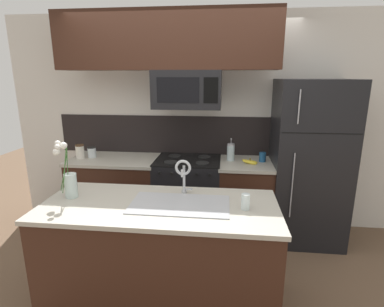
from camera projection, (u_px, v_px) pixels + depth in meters
The scene contains 19 objects.
ground_plane at pixel (177, 277), 2.88m from camera, with size 10.00×10.00×0.00m, color brown.
rear_partition at pixel (215, 123), 3.75m from camera, with size 5.20×0.10×2.60m, color silver.
splash_band at pixel (191, 135), 3.77m from camera, with size 3.40×0.01×0.48m, color black.
back_counter_left at pixel (117, 193), 3.73m from camera, with size 1.06×0.65×0.91m.
back_counter_right at pixel (244, 199), 3.56m from camera, with size 0.62×0.65×0.91m.
stove_range at pixel (188, 196), 3.63m from camera, with size 0.76×0.64×0.93m.
microwave at pixel (187, 89), 3.29m from camera, with size 0.74×0.40×0.41m.
upper_cabinet_band at pixel (166, 41), 3.16m from camera, with size 2.38×0.34×0.60m, color #381E14.
refrigerator at pixel (308, 163), 3.38m from camera, with size 0.80×0.74×1.84m.
storage_jar_tall at pixel (80, 151), 3.60m from camera, with size 0.10×0.10×0.17m.
storage_jar_medium at pixel (92, 152), 3.64m from camera, with size 0.10×0.10×0.13m.
banana_bunch at pixel (250, 162), 3.38m from camera, with size 0.19×0.12×0.08m.
french_press at pixel (231, 152), 3.49m from camera, with size 0.09×0.09×0.27m.
coffee_tin at pixel (262, 157), 3.46m from camera, with size 0.08×0.08×0.11m, color #1E5184.
island_counter at pixel (161, 255), 2.43m from camera, with size 1.84×0.79×0.91m.
kitchen_sink at pixel (180, 213), 2.32m from camera, with size 0.76×0.42×0.16m.
sink_faucet at pixel (183, 172), 2.45m from camera, with size 0.14×0.14×0.31m.
drinking_glass at pixel (246, 202), 2.21m from camera, with size 0.06×0.06×0.12m.
flower_vase at pixel (69, 181), 2.41m from camera, with size 0.15×0.15×0.47m.
Camera 1 is at (0.42, -2.46, 1.87)m, focal length 28.00 mm.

